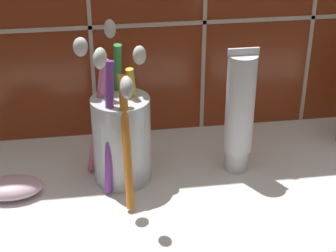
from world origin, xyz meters
TOP-DOWN VIEW (x-y plane):
  - sink_counter at (0.00, 0.00)cm, footprint 57.63×28.13cm
  - toothbrush_cup at (-10.38, 2.23)cm, footprint 8.69×13.66cm
  - toothpaste_tube at (3.46, 2.30)cm, footprint 3.53×3.36cm
  - soap_bar at (-22.96, 0.53)cm, footprint 6.92×4.48cm

SIDE VIEW (x-z plane):
  - sink_counter at x=0.00cm, z-range 0.00..2.00cm
  - soap_bar at x=-22.96cm, z-range 2.00..4.01cm
  - toothbrush_cup at x=-10.38cm, z-range -1.23..17.01cm
  - toothpaste_tube at x=3.46cm, z-range 1.96..17.42cm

